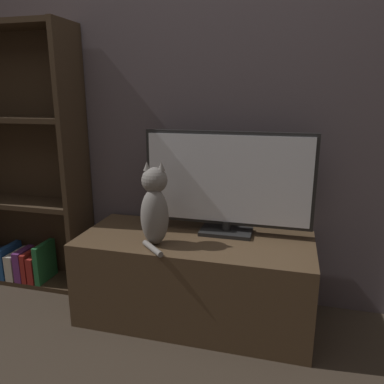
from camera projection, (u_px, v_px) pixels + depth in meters
name	position (u px, v px, depth m)	size (l,w,h in m)	color
wall_back	(209.00, 75.00, 2.05)	(4.80, 0.05, 2.60)	#564C51
tv_stand	(195.00, 278.00, 2.03)	(1.23, 0.53, 0.46)	brown
tv	(227.00, 182.00, 1.97)	(0.90, 0.17, 0.55)	black
cat	(155.00, 207.00, 1.86)	(0.17, 0.26, 0.42)	gray
bookshelf	(20.00, 177.00, 2.38)	(0.88, 0.28, 1.59)	#3D2D1E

